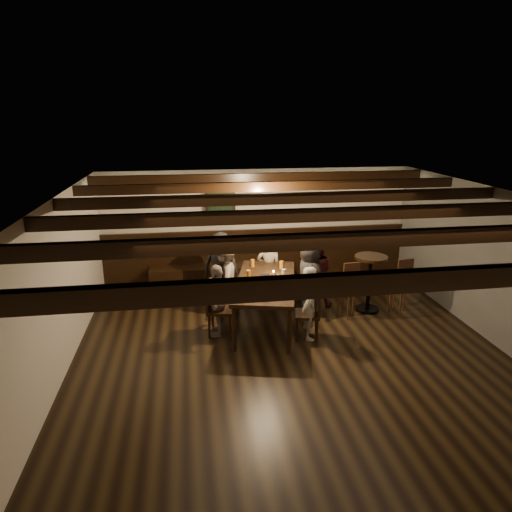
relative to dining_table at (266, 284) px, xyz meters
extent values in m
plane|color=black|center=(0.21, -1.26, -0.73)|extent=(7.00, 7.00, 0.00)
plane|color=black|center=(0.21, -1.26, 1.67)|extent=(7.00, 7.00, 0.00)
plane|color=beige|center=(0.21, 2.24, 0.47)|extent=(6.50, 0.00, 6.50)
plane|color=#50504E|center=(3.46, -1.26, 0.47)|extent=(0.00, 7.00, 7.00)
plane|color=beige|center=(-3.04, -1.26, 0.47)|extent=(0.00, 7.00, 7.00)
cube|color=black|center=(0.21, 2.20, -0.18)|extent=(6.50, 0.08, 1.10)
cube|color=black|center=(-0.59, 1.94, -0.51)|extent=(3.00, 0.45, 0.45)
cube|color=black|center=(-0.59, 2.14, 1.02)|extent=(0.62, 0.12, 0.72)
cube|color=black|center=(-0.59, 2.08, 1.02)|extent=(0.50, 0.02, 0.58)
cube|color=black|center=(0.21, -4.16, 1.58)|extent=(6.50, 0.10, 0.16)
cube|color=black|center=(0.21, -3.00, 1.58)|extent=(6.50, 0.10, 0.16)
cube|color=black|center=(0.21, -1.84, 1.58)|extent=(6.50, 0.10, 0.16)
cube|color=black|center=(0.21, -0.68, 1.58)|extent=(6.50, 0.10, 0.16)
cube|color=black|center=(0.21, 0.48, 1.58)|extent=(6.50, 0.10, 0.16)
cube|color=black|center=(0.21, 1.64, 1.58)|extent=(6.50, 0.10, 0.16)
sphere|color=#FFE099|center=(-2.54, 1.62, 1.46)|extent=(0.07, 0.07, 0.07)
sphere|color=#FFE099|center=(-1.16, 1.62, 1.46)|extent=(0.07, 0.07, 0.07)
sphere|color=#FFE099|center=(0.21, 1.62, 1.46)|extent=(0.07, 0.07, 0.07)
sphere|color=#FFE099|center=(1.59, 1.62, 1.46)|extent=(0.07, 0.07, 0.07)
sphere|color=#FFE099|center=(2.96, 1.62, 1.46)|extent=(0.07, 0.07, 0.07)
cube|color=black|center=(0.00, 0.00, 0.03)|extent=(1.41, 2.29, 0.06)
cylinder|color=black|center=(-0.63, -0.88, -0.37)|extent=(0.06, 0.06, 0.73)
cylinder|color=black|center=(-0.18, 1.07, -0.37)|extent=(0.06, 0.06, 0.73)
cylinder|color=black|center=(0.18, -1.07, -0.37)|extent=(0.06, 0.06, 0.73)
cylinder|color=black|center=(0.63, 0.88, -0.37)|extent=(0.06, 0.06, 0.73)
cube|color=black|center=(-0.58, 0.60, -0.30)|extent=(0.50, 0.50, 0.05)
cube|color=black|center=(-0.76, 0.64, -0.04)|extent=(0.13, 0.42, 0.46)
cube|color=black|center=(-0.78, -0.28, -0.30)|extent=(0.50, 0.50, 0.05)
cube|color=black|center=(-0.97, -0.24, -0.04)|extent=(0.13, 0.42, 0.46)
cube|color=black|center=(0.78, 0.28, -0.30)|extent=(0.50, 0.50, 0.05)
cube|color=black|center=(0.97, 0.24, -0.04)|extent=(0.13, 0.42, 0.46)
cube|color=black|center=(0.58, -0.60, -0.33)|extent=(0.47, 0.47, 0.05)
cube|color=black|center=(0.75, -0.64, -0.09)|extent=(0.12, 0.39, 0.43)
imported|color=black|center=(-0.67, 1.08, -0.04)|extent=(0.76, 0.58, 1.39)
imported|color=gray|center=(0.24, 1.02, -0.09)|extent=(0.52, 0.40, 1.28)
imported|color=#511C1C|center=(1.08, 0.67, -0.09)|extent=(0.72, 0.62, 1.29)
imported|color=gray|center=(-0.63, 0.61, -0.06)|extent=(0.68, 0.95, 1.34)
imported|color=gray|center=(-0.83, -0.27, -0.13)|extent=(0.45, 0.76, 1.21)
imported|color=black|center=(0.83, 0.27, -0.03)|extent=(0.59, 0.77, 1.40)
imported|color=#9F9986|center=(0.63, -0.61, -0.13)|extent=(0.38, 0.50, 1.21)
cylinder|color=#BF7219|center=(-0.11, 0.75, 0.14)|extent=(0.07, 0.07, 0.14)
cylinder|color=#BF7219|center=(0.39, 0.58, 0.14)|extent=(0.07, 0.07, 0.14)
cylinder|color=#BF7219|center=(-0.27, 0.17, 0.14)|extent=(0.07, 0.07, 0.14)
cylinder|color=silver|center=(0.34, 0.13, 0.14)|extent=(0.07, 0.07, 0.14)
cylinder|color=#BF7219|center=(-0.32, -0.39, 0.14)|extent=(0.07, 0.07, 0.14)
cylinder|color=silver|center=(0.07, -0.58, 0.14)|extent=(0.07, 0.07, 0.14)
cylinder|color=#BF7219|center=(-0.13, -0.79, 0.14)|extent=(0.07, 0.07, 0.14)
cylinder|color=white|center=(-0.30, -0.65, 0.07)|extent=(0.24, 0.24, 0.01)
cylinder|color=white|center=(0.11, -0.33, 0.07)|extent=(0.24, 0.24, 0.01)
cube|color=black|center=(-0.01, -0.05, 0.13)|extent=(0.15, 0.10, 0.12)
cylinder|color=beige|center=(0.18, 0.26, 0.09)|extent=(0.05, 0.05, 0.05)
cylinder|color=black|center=(1.97, 0.28, -0.71)|extent=(0.43, 0.43, 0.04)
cylinder|color=black|center=(1.97, 0.28, -0.22)|extent=(0.07, 0.07, 0.98)
cylinder|color=black|center=(1.97, 0.28, 0.29)|extent=(0.59, 0.59, 0.05)
cylinder|color=#3C2413|center=(1.47, 0.08, 0.00)|extent=(0.33, 0.33, 0.05)
cube|color=#3C2413|center=(1.48, -0.07, 0.17)|extent=(0.30, 0.05, 0.32)
cylinder|color=#3C2413|center=(2.47, 0.13, 0.00)|extent=(0.33, 0.33, 0.05)
cube|color=#3C2413|center=(2.49, -0.02, 0.17)|extent=(0.30, 0.06, 0.32)
camera|label=1|loc=(-1.24, -7.10, 2.76)|focal=32.00mm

